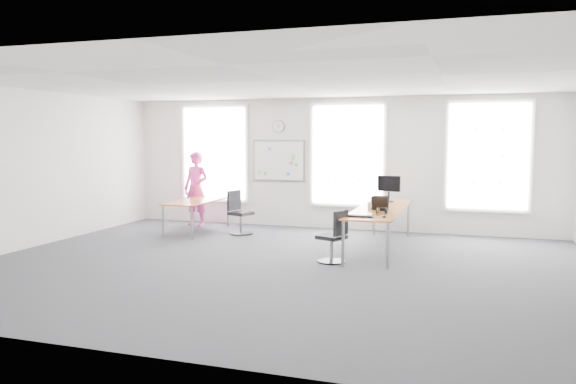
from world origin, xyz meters
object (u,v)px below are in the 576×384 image
(headphones, at_px, (382,211))
(person, at_px, (196,189))
(desk_left, at_px, (197,203))
(monitor, at_px, (389,186))
(desk_right, at_px, (380,211))
(keyboard, at_px, (361,216))
(chair_right, at_px, (334,240))
(chair_left, at_px, (239,215))

(headphones, bearing_deg, person, 152.62)
(desk_left, xyz_separation_m, monitor, (4.18, 0.36, 0.45))
(desk_right, distance_m, keyboard, 1.27)
(keyboard, height_order, headphones, headphones)
(chair_right, xyz_separation_m, person, (-4.05, 2.89, 0.49))
(desk_right, height_order, chair_left, chair_left)
(chair_right, bearing_deg, person, -105.04)
(desk_left, bearing_deg, headphones, -18.93)
(chair_left, relative_size, monitor, 1.75)
(person, relative_size, monitor, 3.27)
(keyboard, height_order, monitor, monitor)
(desk_right, bearing_deg, person, 161.82)
(chair_right, bearing_deg, headphones, 152.26)
(keyboard, relative_size, headphones, 2.22)
(monitor, bearing_deg, desk_right, -77.92)
(keyboard, bearing_deg, chair_left, 147.88)
(desk_right, bearing_deg, desk_left, 170.15)
(desk_left, height_order, keyboard, keyboard)
(keyboard, bearing_deg, desk_left, 155.10)
(chair_left, distance_m, person, 1.69)
(desk_right, relative_size, desk_left, 1.64)
(desk_left, height_order, chair_left, chair_left)
(person, bearing_deg, monitor, 4.17)
(desk_left, bearing_deg, chair_right, -30.15)
(chair_left, height_order, headphones, chair_left)
(person, relative_size, headphones, 8.94)
(chair_right, height_order, monitor, monitor)
(chair_right, bearing_deg, desk_right, 178.64)
(person, bearing_deg, chair_left, -18.72)
(keyboard, xyz_separation_m, monitor, (0.14, 2.34, 0.31))
(chair_right, bearing_deg, monitor, -172.37)
(desk_left, distance_m, chair_left, 1.02)
(chair_left, distance_m, monitor, 3.28)
(headphones, height_order, monitor, monitor)
(desk_right, relative_size, headphones, 16.22)
(desk_right, bearing_deg, headphones, -79.17)
(desk_right, bearing_deg, chair_left, 166.76)
(desk_right, xyz_separation_m, keyboard, (-0.13, -1.26, 0.06))
(desk_right, height_order, person, person)
(desk_left, distance_m, person, 0.93)
(desk_right, xyz_separation_m, desk_left, (-4.17, 0.72, -0.08))
(chair_left, xyz_separation_m, person, (-1.43, 0.76, 0.47))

